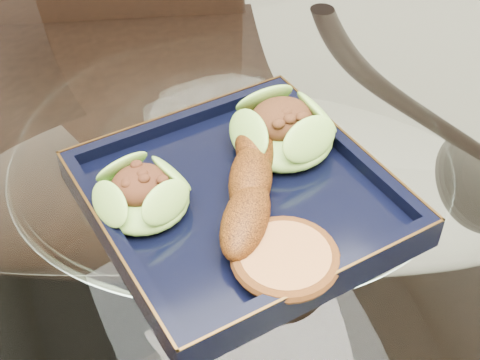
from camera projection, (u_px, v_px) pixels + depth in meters
name	position (u px, v px, depth m)	size (l,w,h in m)	color
dining_table	(233.00, 284.00, 0.80)	(1.13, 1.13, 0.77)	white
dining_chair	(128.00, 135.00, 1.10)	(0.54, 0.54, 0.97)	black
navy_plate	(240.00, 203.00, 0.65)	(0.27, 0.27, 0.02)	black
lettuce_wrap_left	(142.00, 196.00, 0.62)	(0.09, 0.09, 0.03)	#508C28
lettuce_wrap_right	(283.00, 132.00, 0.69)	(0.11, 0.11, 0.04)	#5C8B28
roasted_plantain	(251.00, 179.00, 0.63)	(0.20, 0.04, 0.04)	#6A330B
crumb_patty	(285.00, 260.00, 0.57)	(0.08, 0.08, 0.02)	#A86838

